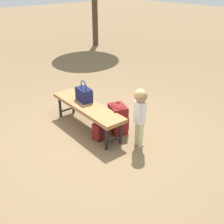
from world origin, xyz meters
The scene contains 6 objects.
ground_plane centered at (0.00, 0.00, 0.00)m, with size 40.00×40.00×0.00m, color brown.
park_bench centered at (-0.33, -0.05, 0.39)m, with size 1.62×0.48×0.45m.
handbag centered at (-0.50, 0.02, 0.58)m, with size 0.34×0.23×0.37m.
child_standing centered at (0.61, 0.22, 0.63)m, with size 0.25×0.19×0.95m.
backpack_large centered at (0.09, 0.27, 0.28)m, with size 0.39×0.36×0.56m.
backpack_small centered at (0.06, -0.11, 0.16)m, with size 0.19×0.21×0.33m.
Camera 1 is at (3.06, -2.50, 2.41)m, focal length 44.31 mm.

